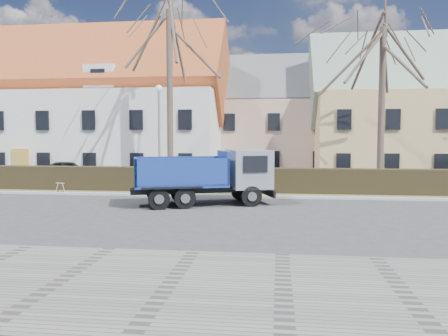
# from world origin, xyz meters

# --- Properties ---
(ground) EXTENTS (120.00, 120.00, 0.00)m
(ground) POSITION_xyz_m (0.00, 0.00, 0.00)
(ground) COLOR #343436
(sidewalk_near) EXTENTS (80.00, 5.00, 0.08)m
(sidewalk_near) POSITION_xyz_m (0.00, -8.50, 0.04)
(sidewalk_near) COLOR slate
(sidewalk_near) RESTS_ON ground
(curb_far) EXTENTS (80.00, 0.30, 0.12)m
(curb_far) POSITION_xyz_m (0.00, 4.60, 0.06)
(curb_far) COLOR #B1B1B1
(curb_far) RESTS_ON ground
(grass_strip) EXTENTS (80.00, 3.00, 0.10)m
(grass_strip) POSITION_xyz_m (0.00, 6.20, 0.05)
(grass_strip) COLOR #4F5731
(grass_strip) RESTS_ON ground
(hedge) EXTENTS (60.00, 0.90, 1.30)m
(hedge) POSITION_xyz_m (0.00, 6.00, 0.65)
(hedge) COLOR black
(hedge) RESTS_ON ground
(building_white) EXTENTS (26.80, 10.80, 9.50)m
(building_white) POSITION_xyz_m (-13.00, 16.00, 4.75)
(building_white) COLOR white
(building_white) RESTS_ON ground
(building_pink) EXTENTS (10.80, 8.80, 8.00)m
(building_pink) POSITION_xyz_m (4.00, 20.00, 4.00)
(building_pink) COLOR tan
(building_pink) RESTS_ON ground
(building_yellow) EXTENTS (18.80, 10.80, 8.50)m
(building_yellow) POSITION_xyz_m (16.00, 17.00, 4.25)
(building_yellow) COLOR #D5B375
(building_yellow) RESTS_ON ground
(tree_1) EXTENTS (9.20, 9.20, 12.65)m
(tree_1) POSITION_xyz_m (-2.00, 8.50, 6.33)
(tree_1) COLOR #4F4036
(tree_1) RESTS_ON ground
(tree_2) EXTENTS (8.00, 8.00, 11.00)m
(tree_2) POSITION_xyz_m (10.00, 8.50, 5.50)
(tree_2) COLOR #4F4036
(tree_2) RESTS_ON ground
(dump_truck) EXTENTS (6.65, 4.22, 2.49)m
(dump_truck) POSITION_xyz_m (0.88, 2.02, 1.25)
(dump_truck) COLOR navy
(dump_truck) RESTS_ON ground
(streetlight) EXTENTS (0.46, 0.46, 5.93)m
(streetlight) POSITION_xyz_m (-2.25, 7.00, 2.96)
(streetlight) COLOR #A0A1A3
(streetlight) RESTS_ON ground
(cart_frame) EXTENTS (0.77, 0.50, 0.66)m
(cart_frame) POSITION_xyz_m (-7.22, 4.84, 0.33)
(cart_frame) COLOR silver
(cart_frame) RESTS_ON ground
(parked_car_a) EXTENTS (4.45, 2.44, 1.44)m
(parked_car_a) POSITION_xyz_m (-9.60, 11.29, 0.72)
(parked_car_a) COLOR black
(parked_car_a) RESTS_ON ground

